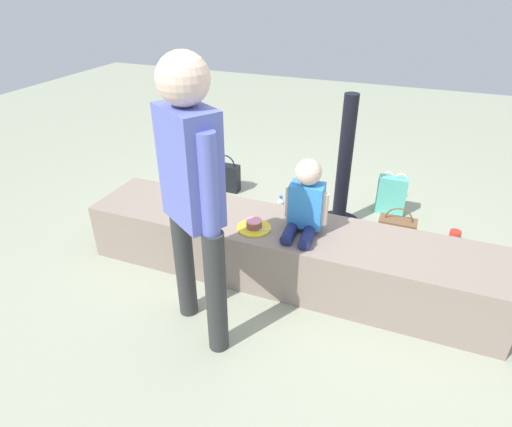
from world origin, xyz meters
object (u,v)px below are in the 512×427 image
(cake_plate, at_px, (254,226))
(party_cup_red, at_px, (454,237))
(gift_bag, at_px, (391,195))
(handbag_black_leather, at_px, (226,177))
(water_bottle_far_side, at_px, (281,207))
(handbag_brown_canvas, at_px, (396,230))
(child_seated, at_px, (306,201))
(water_bottle_near_gift, at_px, (183,201))
(cake_box_white, at_px, (214,212))
(adult_standing, at_px, (192,185))

(cake_plate, relative_size, party_cup_red, 2.08)
(gift_bag, height_order, handbag_black_leather, gift_bag)
(water_bottle_far_side, distance_m, handbag_brown_canvas, 0.96)
(party_cup_red, bearing_deg, gift_bag, 149.28)
(child_seated, xyz_separation_m, water_bottle_near_gift, (-1.24, 0.56, -0.52))
(water_bottle_near_gift, distance_m, water_bottle_far_side, 0.86)
(party_cup_red, bearing_deg, water_bottle_far_side, -175.54)
(party_cup_red, bearing_deg, child_seated, -138.06)
(cake_plate, distance_m, cake_box_white, 0.94)
(party_cup_red, relative_size, cake_box_white, 0.39)
(gift_bag, distance_m, handbag_brown_canvas, 0.48)
(gift_bag, distance_m, water_bottle_far_side, 0.96)
(child_seated, bearing_deg, adult_standing, -123.01)
(child_seated, xyz_separation_m, cake_plate, (-0.31, -0.09, -0.19))
(child_seated, xyz_separation_m, gift_bag, (0.45, 1.19, -0.44))
(child_seated, xyz_separation_m, cake_box_white, (-0.92, 0.53, -0.54))
(handbag_black_leather, bearing_deg, handbag_brown_canvas, -12.17)
(water_bottle_near_gift, relative_size, cake_box_white, 0.72)
(water_bottle_far_side, distance_m, handbag_black_leather, 0.72)
(cake_plate, xyz_separation_m, water_bottle_near_gift, (-0.93, 0.66, -0.33))
(child_seated, distance_m, handbag_brown_canvas, 1.04)
(cake_box_white, bearing_deg, cake_plate, -45.23)
(cake_plate, xyz_separation_m, party_cup_red, (1.28, 0.97, -0.37))
(water_bottle_near_gift, bearing_deg, adult_standing, -55.71)
(party_cup_red, distance_m, handbag_brown_canvas, 0.46)
(water_bottle_far_side, xyz_separation_m, handbag_black_leather, (-0.66, 0.30, 0.05))
(adult_standing, relative_size, handbag_black_leather, 4.36)
(party_cup_red, bearing_deg, cake_box_white, -169.56)
(child_seated, relative_size, water_bottle_far_side, 2.41)
(water_bottle_near_gift, xyz_separation_m, handbag_black_leather, (0.17, 0.51, 0.05))
(water_bottle_near_gift, height_order, cake_box_white, water_bottle_near_gift)
(gift_bag, bearing_deg, handbag_brown_canvas, -78.25)
(child_seated, relative_size, adult_standing, 0.31)
(adult_standing, distance_m, cake_box_white, 1.54)
(water_bottle_near_gift, bearing_deg, gift_bag, 20.31)
(cake_box_white, bearing_deg, handbag_black_leather, 104.37)
(handbag_black_leather, bearing_deg, cake_plate, -57.03)
(handbag_black_leather, bearing_deg, adult_standing, -69.30)
(cake_box_white, bearing_deg, water_bottle_far_side, 25.11)
(cake_plate, relative_size, water_bottle_far_side, 1.12)
(cake_plate, bearing_deg, water_bottle_near_gift, 144.72)
(child_seated, height_order, cake_plate, child_seated)
(handbag_black_leather, relative_size, handbag_brown_canvas, 1.18)
(gift_bag, distance_m, water_bottle_near_gift, 1.80)
(adult_standing, relative_size, cake_plate, 6.98)
(gift_bag, xyz_separation_m, handbag_black_leather, (-1.51, -0.12, -0.03))
(gift_bag, bearing_deg, child_seated, -110.86)
(party_cup_red, relative_size, handbag_brown_canvas, 0.35)
(gift_bag, height_order, handbag_brown_canvas, gift_bag)
(child_seated, height_order, water_bottle_far_side, child_seated)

